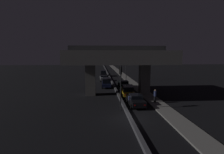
{
  "coord_description": "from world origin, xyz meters",
  "views": [
    {
      "loc": [
        -3.25,
        -17.66,
        6.78
      ],
      "look_at": [
        -0.08,
        22.83,
        1.55
      ],
      "focal_mm": 28.0,
      "sensor_mm": 36.0,
      "label": 1
    }
  ],
  "objects_px": {
    "car_dark_blue_lead_oncoming": "(106,82)",
    "car_silver_second_oncoming": "(104,78)",
    "pedestrian_on_sidewalk": "(155,96)",
    "traffic_light_left_of_median": "(121,80)",
    "car_dark_green_third": "(124,84)",
    "car_black_third_oncoming": "(104,73)",
    "motorcycle_black_filtering_near": "(129,100)",
    "car_black_lead": "(136,100)",
    "motorcycle_white_filtering_mid": "(123,91)",
    "street_lamp": "(125,64)",
    "car_taxi_yellow_second": "(128,91)"
  },
  "relations": [
    {
      "from": "traffic_light_left_of_median",
      "to": "motorcycle_white_filtering_mid",
      "type": "distance_m",
      "value": 8.88
    },
    {
      "from": "car_dark_blue_lead_oncoming",
      "to": "motorcycle_white_filtering_mid",
      "type": "height_order",
      "value": "car_dark_blue_lead_oncoming"
    },
    {
      "from": "car_dark_green_third",
      "to": "pedestrian_on_sidewalk",
      "type": "height_order",
      "value": "pedestrian_on_sidewalk"
    },
    {
      "from": "car_taxi_yellow_second",
      "to": "car_dark_blue_lead_oncoming",
      "type": "distance_m",
      "value": 8.55
    },
    {
      "from": "car_dark_blue_lead_oncoming",
      "to": "car_black_third_oncoming",
      "type": "bearing_deg",
      "value": -178.45
    },
    {
      "from": "car_black_third_oncoming",
      "to": "car_dark_green_third",
      "type": "bearing_deg",
      "value": 12.86
    },
    {
      "from": "car_dark_blue_lead_oncoming",
      "to": "motorcycle_black_filtering_near",
      "type": "xyz_separation_m",
      "value": [
        2.51,
        -13.22,
        -0.41
      ]
    },
    {
      "from": "traffic_light_left_of_median",
      "to": "pedestrian_on_sidewalk",
      "type": "bearing_deg",
      "value": 26.75
    },
    {
      "from": "motorcycle_white_filtering_mid",
      "to": "pedestrian_on_sidewalk",
      "type": "xyz_separation_m",
      "value": [
        3.78,
        -5.56,
        0.44
      ]
    },
    {
      "from": "car_taxi_yellow_second",
      "to": "motorcycle_white_filtering_mid",
      "type": "height_order",
      "value": "car_taxi_yellow_second"
    },
    {
      "from": "car_black_lead",
      "to": "motorcycle_white_filtering_mid",
      "type": "relative_size",
      "value": 2.61
    },
    {
      "from": "car_dark_blue_lead_oncoming",
      "to": "motorcycle_black_filtering_near",
      "type": "height_order",
      "value": "car_dark_blue_lead_oncoming"
    },
    {
      "from": "car_silver_second_oncoming",
      "to": "motorcycle_white_filtering_mid",
      "type": "relative_size",
      "value": 2.51
    },
    {
      "from": "car_silver_second_oncoming",
      "to": "motorcycle_white_filtering_mid",
      "type": "distance_m",
      "value": 16.42
    },
    {
      "from": "motorcycle_white_filtering_mid",
      "to": "pedestrian_on_sidewalk",
      "type": "relative_size",
      "value": 1.03
    },
    {
      "from": "traffic_light_left_of_median",
      "to": "car_black_lead",
      "type": "distance_m",
      "value": 4.15
    },
    {
      "from": "traffic_light_left_of_median",
      "to": "motorcycle_white_filtering_mid",
      "type": "bearing_deg",
      "value": 80.16
    },
    {
      "from": "car_dark_green_third",
      "to": "car_dark_blue_lead_oncoming",
      "type": "bearing_deg",
      "value": 82.57
    },
    {
      "from": "car_silver_second_oncoming",
      "to": "motorcycle_white_filtering_mid",
      "type": "bearing_deg",
      "value": 7.5
    },
    {
      "from": "street_lamp",
      "to": "pedestrian_on_sidewalk",
      "type": "xyz_separation_m",
      "value": [
        0.76,
        -22.64,
        -3.31
      ]
    },
    {
      "from": "street_lamp",
      "to": "motorcycle_black_filtering_near",
      "type": "distance_m",
      "value": 23.64
    },
    {
      "from": "car_black_third_oncoming",
      "to": "motorcycle_white_filtering_mid",
      "type": "distance_m",
      "value": 26.03
    },
    {
      "from": "car_dark_green_third",
      "to": "car_black_third_oncoming",
      "type": "relative_size",
      "value": 1.08
    },
    {
      "from": "car_black_lead",
      "to": "car_dark_blue_lead_oncoming",
      "type": "distance_m",
      "value": 13.94
    },
    {
      "from": "car_dark_green_third",
      "to": "car_silver_second_oncoming",
      "type": "relative_size",
      "value": 1.02
    },
    {
      "from": "car_dark_green_third",
      "to": "pedestrian_on_sidewalk",
      "type": "xyz_separation_m",
      "value": [
        2.59,
        -12.41,
        0.33
      ]
    },
    {
      "from": "motorcycle_white_filtering_mid",
      "to": "car_taxi_yellow_second",
      "type": "bearing_deg",
      "value": -134.77
    },
    {
      "from": "car_dark_blue_lead_oncoming",
      "to": "car_taxi_yellow_second",
      "type": "bearing_deg",
      "value": 23.16
    },
    {
      "from": "car_dark_blue_lead_oncoming",
      "to": "motorcycle_white_filtering_mid",
      "type": "xyz_separation_m",
      "value": [
        2.45,
        -7.15,
        -0.4
      ]
    },
    {
      "from": "car_silver_second_oncoming",
      "to": "pedestrian_on_sidewalk",
      "type": "height_order",
      "value": "pedestrian_on_sidewalk"
    },
    {
      "from": "car_taxi_yellow_second",
      "to": "car_dark_green_third",
      "type": "xyz_separation_m",
      "value": [
        0.47,
        7.64,
        -0.14
      ]
    },
    {
      "from": "car_black_lead",
      "to": "pedestrian_on_sidewalk",
      "type": "xyz_separation_m",
      "value": [
        2.94,
        0.84,
        0.28
      ]
    },
    {
      "from": "car_dark_green_third",
      "to": "traffic_light_left_of_median",
      "type": "bearing_deg",
      "value": 167.49
    },
    {
      "from": "car_black_third_oncoming",
      "to": "car_black_lead",
      "type": "bearing_deg",
      "value": 7.83
    },
    {
      "from": "car_dark_blue_lead_oncoming",
      "to": "car_black_third_oncoming",
      "type": "xyz_separation_m",
      "value": [
        -0.04,
        18.76,
        -0.02
      ]
    },
    {
      "from": "car_taxi_yellow_second",
      "to": "car_black_third_oncoming",
      "type": "xyz_separation_m",
      "value": [
        -3.2,
        26.7,
        0.14
      ]
    },
    {
      "from": "traffic_light_left_of_median",
      "to": "car_silver_second_oncoming",
      "type": "xyz_separation_m",
      "value": [
        -1.33,
        24.37,
        -3.04
      ]
    },
    {
      "from": "traffic_light_left_of_median",
      "to": "car_dark_green_third",
      "type": "relative_size",
      "value": 1.17
    },
    {
      "from": "car_silver_second_oncoming",
      "to": "motorcycle_white_filtering_mid",
      "type": "height_order",
      "value": "motorcycle_white_filtering_mid"
    },
    {
      "from": "car_black_third_oncoming",
      "to": "pedestrian_on_sidewalk",
      "type": "relative_size",
      "value": 2.46
    },
    {
      "from": "car_silver_second_oncoming",
      "to": "pedestrian_on_sidewalk",
      "type": "distance_m",
      "value": 22.71
    },
    {
      "from": "traffic_light_left_of_median",
      "to": "car_silver_second_oncoming",
      "type": "height_order",
      "value": "traffic_light_left_of_median"
    },
    {
      "from": "pedestrian_on_sidewalk",
      "to": "motorcycle_black_filtering_near",
      "type": "bearing_deg",
      "value": -172.14
    },
    {
      "from": "car_black_lead",
      "to": "car_taxi_yellow_second",
      "type": "distance_m",
      "value": 5.61
    },
    {
      "from": "traffic_light_left_of_median",
      "to": "car_black_third_oncoming",
      "type": "relative_size",
      "value": 1.26
    },
    {
      "from": "car_dark_blue_lead_oncoming",
      "to": "motorcycle_black_filtering_near",
      "type": "relative_size",
      "value": 2.49
    },
    {
      "from": "car_dark_blue_lead_oncoming",
      "to": "car_silver_second_oncoming",
      "type": "height_order",
      "value": "car_dark_blue_lead_oncoming"
    },
    {
      "from": "car_dark_blue_lead_oncoming",
      "to": "car_silver_second_oncoming",
      "type": "relative_size",
      "value": 1.04
    },
    {
      "from": "traffic_light_left_of_median",
      "to": "street_lamp",
      "type": "xyz_separation_m",
      "value": [
        4.45,
        25.26,
        0.59
      ]
    },
    {
      "from": "pedestrian_on_sidewalk",
      "to": "car_dark_blue_lead_oncoming",
      "type": "bearing_deg",
      "value": 116.11
    }
  ]
}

